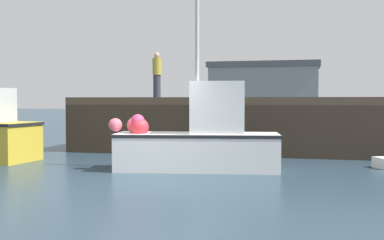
# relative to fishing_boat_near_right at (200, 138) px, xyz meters

# --- Properties ---
(ground) EXTENTS (120.00, 160.00, 0.10)m
(ground) POSITION_rel_fishing_boat_near_right_xyz_m (-0.92, -1.94, -0.89)
(ground) COLOR #283D4C
(pier) EXTENTS (12.63, 6.06, 1.92)m
(pier) POSITION_rel_fishing_boat_near_right_xyz_m (0.79, 5.56, 0.72)
(pier) COLOR brown
(pier) RESTS_ON ground
(fishing_boat_near_right) EXTENTS (4.47, 1.93, 5.42)m
(fishing_boat_near_right) POSITION_rel_fishing_boat_near_right_xyz_m (0.00, 0.00, 0.00)
(fishing_boat_near_right) COLOR silver
(fishing_boat_near_right) RESTS_ON ground
(dockworker) EXTENTS (0.34, 0.34, 1.74)m
(dockworker) POSITION_rel_fishing_boat_near_right_xyz_m (-2.96, 5.69, 1.96)
(dockworker) COLOR #2D3342
(dockworker) RESTS_ON pier
(warehouse) EXTENTS (9.89, 4.87, 5.24)m
(warehouse) POSITION_rel_fishing_boat_near_right_xyz_m (-1.14, 32.26, 1.79)
(warehouse) COLOR gray
(warehouse) RESTS_ON ground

